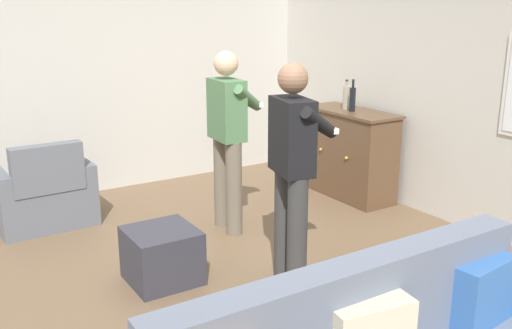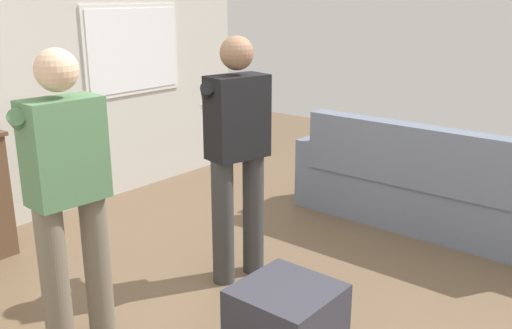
% 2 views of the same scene
% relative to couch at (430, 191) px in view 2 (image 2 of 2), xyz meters
% --- Properties ---
extents(ground, '(10.40, 10.40, 0.00)m').
position_rel_couch_xyz_m(ground, '(-2.04, 0.17, -0.36)').
color(ground, brown).
extents(wall_back_with_window, '(5.20, 0.15, 2.80)m').
position_rel_couch_xyz_m(wall_back_with_window, '(-2.00, 2.83, 1.04)').
color(wall_back_with_window, beige).
rests_on(wall_back_with_window, ground).
extents(couch, '(0.57, 2.45, 0.93)m').
position_rel_couch_xyz_m(couch, '(0.00, 0.00, 0.00)').
color(couch, slate).
rests_on(couch, ground).
extents(ottoman, '(0.51, 0.51, 0.42)m').
position_rel_couch_xyz_m(ottoman, '(-2.17, -0.12, -0.15)').
color(ottoman, '#33333D').
rests_on(ottoman, ground).
extents(person_standing_left, '(0.56, 0.49, 1.68)m').
position_rel_couch_xyz_m(person_standing_left, '(-2.83, 0.84, 0.58)').
color(person_standing_left, '#6B6051').
rests_on(person_standing_left, ground).
extents(person_standing_right, '(0.54, 0.51, 1.68)m').
position_rel_couch_xyz_m(person_standing_right, '(-1.63, 0.71, 0.58)').
color(person_standing_right, '#383838').
rests_on(person_standing_right, ground).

